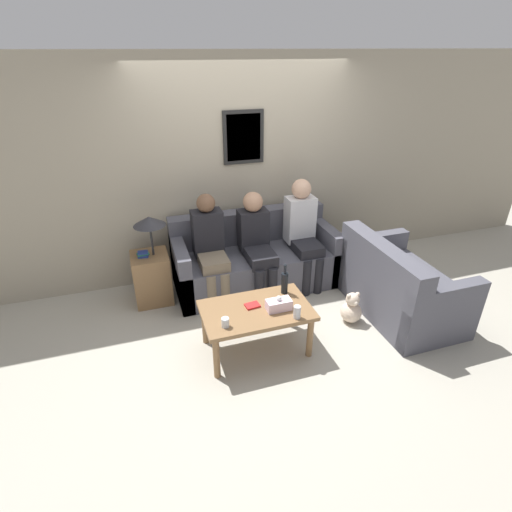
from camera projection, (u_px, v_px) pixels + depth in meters
The scene contains 15 objects.
ground_plane at pixel (268, 303), 4.59m from camera, with size 16.00×16.00×0.00m, color #ADA899.
wall_back at pixel (243, 171), 4.78m from camera, with size 9.00×0.08×2.60m.
couch_main at pixel (255, 260), 4.86m from camera, with size 1.94×0.83×0.86m.
couch_side at pixel (399, 288), 4.31m from camera, with size 0.83×1.34×0.86m.
coffee_table at pixel (256, 314), 3.72m from camera, with size 1.01×0.62×0.47m.
side_table_with_lamp at pixel (152, 272), 4.50m from camera, with size 0.43×0.41×1.03m.
wine_bottle at pixel (285, 282), 3.88m from camera, with size 0.07×0.07×0.31m.
drinking_glass at pixel (225, 322), 3.44m from camera, with size 0.07×0.07×0.09m.
book_stack at pixel (252, 305), 3.72m from camera, with size 0.14×0.11×0.02m.
soda_can at pixel (297, 312), 3.54m from camera, with size 0.07×0.07×0.12m.
tissue_box at pixel (279, 304), 3.66m from camera, with size 0.23×0.12×0.14m.
person_left at pixel (210, 245), 4.44m from camera, with size 0.34×0.59×1.22m.
person_middle at pixel (256, 240), 4.57m from camera, with size 0.34×0.64×1.19m.
person_right at pixel (303, 229), 4.73m from camera, with size 0.34×0.60×1.28m.
teddy_bear at pixel (351, 309), 4.23m from camera, with size 0.22×0.22×0.35m.
Camera 1 is at (-1.32, -3.58, 2.62)m, focal length 28.00 mm.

